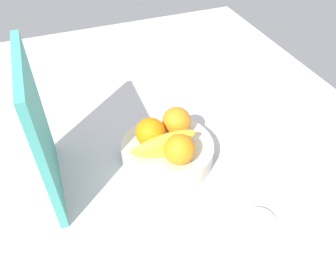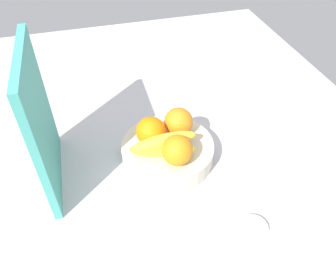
{
  "view_description": "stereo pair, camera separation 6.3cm",
  "coord_description": "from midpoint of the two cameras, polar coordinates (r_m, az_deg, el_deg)",
  "views": [
    {
      "loc": [
        -60.99,
        20.98,
        68.53
      ],
      "look_at": [
        -0.4,
        -2.38,
        9.34
      ],
      "focal_mm": 36.13,
      "sensor_mm": 36.0,
      "label": 1
    },
    {
      "loc": [
        -62.96,
        15.04,
        68.53
      ],
      "look_at": [
        -0.4,
        -2.38,
        9.34
      ],
      "focal_mm": 36.13,
      "sensor_mm": 36.0,
      "label": 2
    }
  ],
  "objects": [
    {
      "name": "ground_plane",
      "position": [
        0.95,
        0.44,
        -4.99
      ],
      "size": [
        180.0,
        140.0,
        3.0
      ],
      "primitive_type": "cube",
      "color": "#B9B7BD"
    },
    {
      "name": "fruit_bowl",
      "position": [
        0.92,
        1.94,
        -3.12
      ],
      "size": [
        25.06,
        25.06,
        5.34
      ],
      "primitive_type": "cylinder",
      "color": "beige",
      "rests_on": "ground_plane"
    },
    {
      "name": "orange_front_left",
      "position": [
        0.92,
        3.73,
        2.09
      ],
      "size": [
        7.89,
        7.89,
        7.89
      ],
      "primitive_type": "sphere",
      "color": "orange",
      "rests_on": "fruit_bowl"
    },
    {
      "name": "orange_front_right",
      "position": [
        0.89,
        -0.89,
        0.47
      ],
      "size": [
        7.89,
        7.89,
        7.89
      ],
      "primitive_type": "sphere",
      "color": "orange",
      "rests_on": "fruit_bowl"
    },
    {
      "name": "orange_center",
      "position": [
        0.84,
        3.7,
        -2.72
      ],
      "size": [
        7.89,
        7.89,
        7.89
      ],
      "primitive_type": "sphere",
      "color": "orange",
      "rests_on": "fruit_bowl"
    },
    {
      "name": "banana_bunch",
      "position": [
        0.86,
        1.42,
        -1.88
      ],
      "size": [
        8.21,
        17.72,
        6.2
      ],
      "color": "yellow",
      "rests_on": "fruit_bowl"
    },
    {
      "name": "cutting_board",
      "position": [
        0.82,
        -18.62,
        1.64
      ],
      "size": [
        28.02,
        2.22,
        36.0
      ],
      "primitive_type": "cube",
      "rotation": [
        0.0,
        0.0,
        -0.02
      ],
      "color": "teal",
      "rests_on": "ground_plane"
    },
    {
      "name": "jar_lid",
      "position": [
        0.83,
        16.41,
        -14.97
      ],
      "size": [
        6.47,
        6.47,
        1.38
      ],
      "primitive_type": "cylinder",
      "color": "white",
      "rests_on": "ground_plane"
    }
  ]
}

